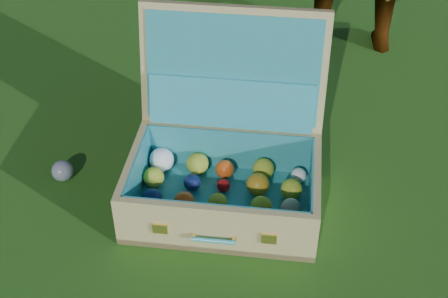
% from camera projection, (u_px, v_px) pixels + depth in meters
% --- Properties ---
extents(ground, '(60.00, 60.00, 0.00)m').
position_uv_depth(ground, '(257.00, 193.00, 2.00)').
color(ground, '#215114').
rests_on(ground, ground).
extents(stray_ball, '(0.07, 0.07, 0.07)m').
position_uv_depth(stray_ball, '(62.00, 171.00, 2.03)').
color(stray_ball, teal).
rests_on(stray_ball, ground).
extents(suitcase, '(0.62, 0.55, 0.55)m').
position_uv_depth(suitcase, '(226.00, 153.00, 1.91)').
color(suitcase, tan).
rests_on(suitcase, ground).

